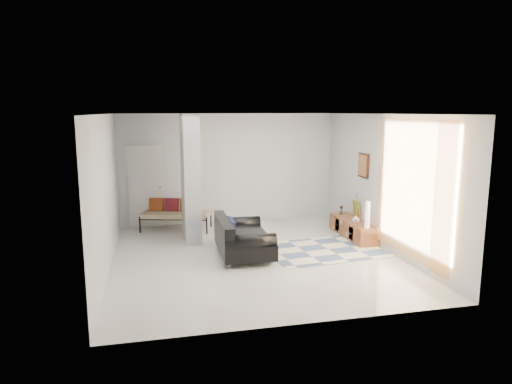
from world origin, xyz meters
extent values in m
plane|color=beige|center=(0.00, 0.00, 0.00)|extent=(6.00, 6.00, 0.00)
plane|color=white|center=(0.00, 0.00, 2.80)|extent=(6.00, 6.00, 0.00)
plane|color=silver|center=(0.00, 3.00, 1.40)|extent=(6.00, 0.00, 6.00)
plane|color=silver|center=(0.00, -3.00, 1.40)|extent=(6.00, 0.00, 6.00)
plane|color=silver|center=(-2.75, 0.00, 1.40)|extent=(0.00, 6.00, 6.00)
plane|color=silver|center=(2.75, 0.00, 1.40)|extent=(0.00, 6.00, 6.00)
cube|color=#9BA0A2|center=(-1.10, 1.60, 1.40)|extent=(0.35, 1.20, 2.80)
cube|color=silver|center=(-2.10, 2.96, 1.02)|extent=(0.85, 0.06, 2.04)
plane|color=#FFA043|center=(2.67, -1.15, 1.45)|extent=(0.00, 2.55, 2.55)
cube|color=#3A1C0F|center=(2.72, 0.90, 1.65)|extent=(0.04, 0.45, 0.55)
cube|color=brown|center=(2.52, 0.90, 0.20)|extent=(0.45, 1.74, 0.40)
cube|color=#3A1C0F|center=(2.30, 0.51, 0.20)|extent=(0.02, 0.23, 0.28)
cube|color=#3A1C0F|center=(2.30, 1.29, 0.20)|extent=(0.02, 0.23, 0.28)
cube|color=gold|center=(2.70, 1.14, 0.60)|extent=(0.09, 0.32, 0.40)
cube|color=silver|center=(2.42, 0.51, 0.46)|extent=(0.04, 0.10, 0.12)
cylinder|color=silver|center=(-0.60, -0.56, 0.05)|extent=(0.05, 0.05, 0.10)
cylinder|color=silver|center=(-0.57, 0.86, 0.05)|extent=(0.05, 0.05, 0.10)
cylinder|color=silver|center=(0.20, -0.57, 0.05)|extent=(0.05, 0.05, 0.10)
cylinder|color=silver|center=(0.23, 0.85, 0.05)|extent=(0.05, 0.05, 0.10)
cube|color=black|center=(-0.19, 0.14, 0.25)|extent=(1.03, 1.68, 0.30)
cube|color=black|center=(-0.58, 0.15, 0.58)|extent=(0.23, 1.66, 0.36)
cylinder|color=black|center=(-0.20, -0.57, 0.48)|extent=(0.95, 0.30, 0.28)
cylinder|color=black|center=(-0.17, 0.85, 0.48)|extent=(0.95, 0.30, 0.28)
cube|color=#0E1333|center=(-0.46, 0.15, 0.60)|extent=(0.15, 0.61, 0.31)
cylinder|color=black|center=(-2.26, 2.35, 0.20)|extent=(0.04, 0.04, 0.40)
cylinder|color=black|center=(-0.72, 1.92, 0.20)|extent=(0.04, 0.04, 0.40)
cylinder|color=black|center=(-2.08, 2.98, 0.20)|extent=(0.04, 0.04, 0.40)
cylinder|color=black|center=(-0.54, 2.55, 0.20)|extent=(0.04, 0.04, 0.40)
cube|color=beige|center=(-1.40, 2.45, 0.38)|extent=(1.74, 1.09, 0.12)
cube|color=brown|center=(-1.86, 2.74, 0.60)|extent=(0.37, 0.25, 0.33)
cube|color=maroon|center=(-1.49, 2.63, 0.60)|extent=(0.37, 0.25, 0.33)
cube|color=brown|center=(-1.13, 2.53, 0.60)|extent=(0.37, 0.25, 0.33)
cube|color=beige|center=(1.60, 0.11, 0.01)|extent=(2.79, 2.02, 0.01)
cylinder|color=white|center=(2.50, 0.18, 0.69)|extent=(0.11, 0.11, 0.57)
imported|color=white|center=(2.47, 0.66, 0.49)|extent=(0.19, 0.19, 0.18)
camera|label=1|loc=(-1.92, -8.50, 2.84)|focal=32.00mm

